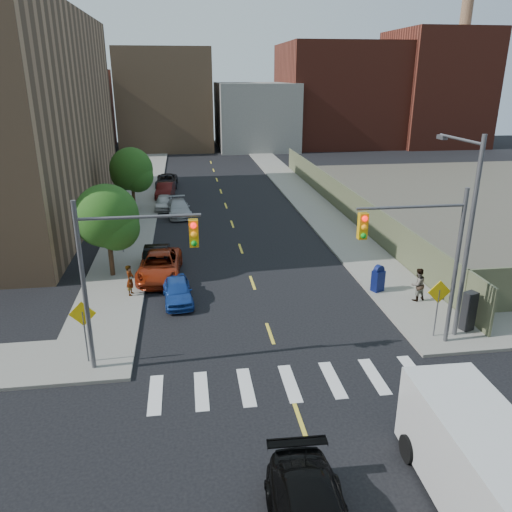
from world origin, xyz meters
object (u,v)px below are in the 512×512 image
object	(u,v)px
parked_car_maroon	(165,190)
parked_car_black	(156,259)
cargo_van	(478,460)
pedestrian_east	(418,284)
parked_car_white	(164,202)
parked_car_silver	(179,208)
parked_car_blue	(178,291)
parked_car_grey	(167,181)
pedestrian_west	(130,280)
payphone	(469,311)
mailbox	(378,278)
parked_car_red	(160,266)

from	to	relation	value
parked_car_maroon	parked_car_black	bearing A→B (deg)	-84.41
cargo_van	parked_car_maroon	bearing A→B (deg)	105.29
parked_car_black	pedestrian_east	world-z (taller)	pedestrian_east
parked_car_black	parked_car_white	distance (m)	14.60
cargo_van	parked_car_silver	bearing A→B (deg)	105.94
parked_car_blue	parked_car_grey	distance (m)	28.94
pedestrian_west	pedestrian_east	world-z (taller)	pedestrian_east
parked_car_black	payphone	xyz separation A→B (m)	(14.48, -9.96, 0.39)
parked_car_blue	parked_car_white	bearing A→B (deg)	88.98
parked_car_white	cargo_van	world-z (taller)	cargo_van
parked_car_silver	parked_car_grey	world-z (taller)	parked_car_silver
parked_car_blue	mailbox	size ratio (longest dim) A/B	2.43
parked_car_silver	parked_car_maroon	xyz separation A→B (m)	(-1.30, 6.81, 0.05)
parked_car_blue	parked_car_white	world-z (taller)	parked_car_white
parked_car_blue	parked_car_silver	distance (m)	17.11
parked_car_grey	cargo_van	xyz separation A→B (m)	(9.43, -43.22, 0.77)
parked_car_red	parked_car_maroon	distance (m)	20.40
parked_car_maroon	pedestrian_west	world-z (taller)	pedestrian_west
parked_car_black	parked_car_red	bearing A→B (deg)	-76.81
parked_car_black	cargo_van	world-z (taller)	cargo_van
cargo_van	parked_car_grey	bearing A→B (deg)	103.74
parked_car_red	cargo_van	bearing A→B (deg)	-60.29
cargo_van	payphone	size ratio (longest dim) A/B	3.22
parked_car_blue	pedestrian_east	distance (m)	12.43
parked_car_blue	pedestrian_west	distance (m)	2.66
parked_car_silver	parked_car_white	world-z (taller)	parked_car_silver
payphone	pedestrian_east	distance (m)	3.44
parked_car_maroon	cargo_van	distance (m)	39.39
parked_car_red	parked_car_maroon	world-z (taller)	parked_car_red
parked_car_black	pedestrian_west	size ratio (longest dim) A/B	2.51
parked_car_red	parked_car_silver	world-z (taller)	parked_car_red
parked_car_silver	parked_car_maroon	size ratio (longest dim) A/B	1.06
pedestrian_east	parked_car_grey	bearing A→B (deg)	-80.59
parked_car_silver	cargo_van	bearing A→B (deg)	-81.18
parked_car_silver	payphone	world-z (taller)	payphone
parked_car_white	pedestrian_west	world-z (taller)	pedestrian_west
parked_car_grey	parked_car_silver	bearing A→B (deg)	-82.00
parked_car_silver	pedestrian_west	world-z (taller)	pedestrian_west
pedestrian_east	pedestrian_west	bearing A→B (deg)	-25.16
parked_car_red	mailbox	size ratio (longest dim) A/B	3.54
parked_car_red	cargo_van	distance (m)	20.08
parked_car_silver	cargo_van	size ratio (longest dim) A/B	0.76
pedestrian_west	parked_car_red	bearing A→B (deg)	-17.74
parked_car_blue	payphone	xyz separation A→B (m)	(13.18, -5.21, 0.46)
parked_car_black	cargo_van	xyz separation A→B (m)	(9.43, -19.07, 0.73)
parked_car_blue	parked_car_black	xyz separation A→B (m)	(-1.30, 4.75, 0.07)
parked_car_red	parked_car_grey	size ratio (longest dim) A/B	1.12
parked_car_grey	parked_car_red	bearing A→B (deg)	-87.72
parked_car_white	parked_car_grey	distance (m)	9.56
parked_car_blue	parked_car_black	bearing A→B (deg)	100.44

